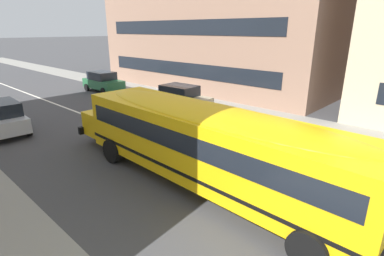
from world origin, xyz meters
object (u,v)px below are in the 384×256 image
object	(u,v)px
school_bus	(203,140)
parked_car_green_mid_block	(103,81)
parked_car_silver_by_entrance	(0,117)
parked_car_beige_by_lamppost	(181,98)

from	to	relation	value
school_bus	parked_car_green_mid_block	bearing A→B (deg)	-19.47
school_bus	parked_car_silver_by_entrance	size ratio (longest dim) A/B	3.05
parked_car_green_mid_block	parked_car_beige_by_lamppost	distance (m)	9.24
school_bus	parked_car_silver_by_entrance	bearing A→B (deg)	16.67
school_bus	parked_car_green_mid_block	world-z (taller)	school_bus
school_bus	parked_car_beige_by_lamppost	world-z (taller)	school_bus
parked_car_green_mid_block	parked_car_beige_by_lamppost	world-z (taller)	same
parked_car_green_mid_block	parked_car_silver_by_entrance	xyz separation A→B (m)	(5.79, -9.23, 0.00)
parked_car_silver_by_entrance	parked_car_beige_by_lamppost	bearing A→B (deg)	-107.30
school_bus	parked_car_silver_by_entrance	world-z (taller)	school_bus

